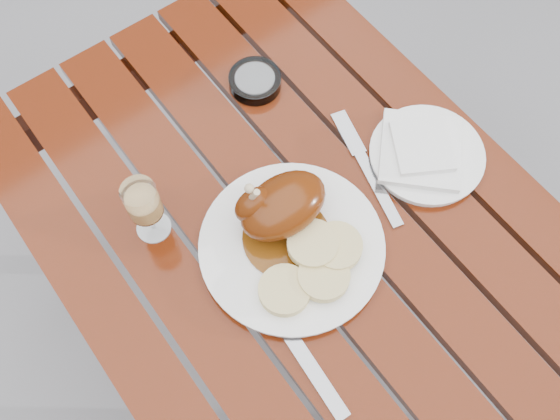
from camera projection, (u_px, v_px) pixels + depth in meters
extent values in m
plane|color=slate|center=(298.00, 342.00, 1.76)|extent=(60.00, 60.00, 0.00)
cube|color=maroon|center=(303.00, 302.00, 1.42)|extent=(0.80, 1.20, 0.75)
cylinder|color=white|center=(292.00, 247.00, 1.07)|extent=(0.36, 0.36, 0.02)
cylinder|color=#60310B|center=(287.00, 237.00, 1.06)|extent=(0.15, 0.15, 0.00)
ellipsoid|color=#6B2A08|center=(283.00, 206.00, 1.04)|extent=(0.16, 0.11, 0.08)
ellipsoid|color=#6B2A08|center=(255.00, 205.00, 1.03)|extent=(0.07, 0.05, 0.06)
cylinder|color=#C6B28C|center=(250.00, 199.00, 1.01)|extent=(0.02, 0.04, 0.08)
cylinder|color=#E0C988|center=(285.00, 290.00, 1.01)|extent=(0.09, 0.09, 0.02)
cylinder|color=#E0C988|center=(324.00, 276.00, 1.02)|extent=(0.09, 0.09, 0.02)
cylinder|color=#E0C988|center=(337.00, 247.00, 1.04)|extent=(0.09, 0.09, 0.02)
cylinder|color=#E0C988|center=(313.00, 244.00, 1.03)|extent=(0.09, 0.09, 0.02)
cylinder|color=#FAC672|center=(146.00, 210.00, 1.03)|extent=(0.08, 0.08, 0.14)
cylinder|color=white|center=(427.00, 155.00, 1.15)|extent=(0.23, 0.23, 0.02)
cube|color=white|center=(421.00, 150.00, 1.13)|extent=(0.21, 0.21, 0.01)
cylinder|color=#B2B7BC|center=(255.00, 81.00, 1.21)|extent=(0.14, 0.14, 0.03)
cube|color=gray|center=(308.00, 364.00, 0.99)|extent=(0.04, 0.20, 0.01)
cube|color=gray|center=(371.00, 176.00, 1.13)|extent=(0.08, 0.22, 0.01)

